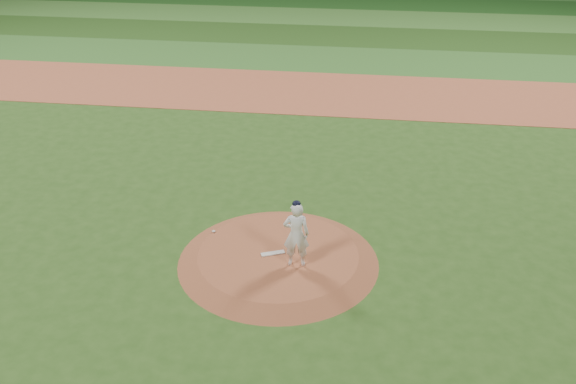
{
  "coord_description": "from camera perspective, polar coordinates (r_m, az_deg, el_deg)",
  "views": [
    {
      "loc": [
        2.22,
        -14.48,
        9.96
      ],
      "look_at": [
        0.0,
        2.0,
        1.1
      ],
      "focal_mm": 40.0,
      "sensor_mm": 36.0,
      "label": 1
    }
  ],
  "objects": [
    {
      "name": "infield_dirt_band",
      "position": [
        30.25,
        3.07,
        8.8
      ],
      "size": [
        70.0,
        6.0,
        0.02
      ],
      "primitive_type": "cube",
      "color": "#A45033",
      "rests_on": "ground"
    },
    {
      "name": "pitching_rubber",
      "position": [
        17.56,
        -1.36,
        -5.47
      ],
      "size": [
        0.66,
        0.4,
        0.03
      ],
      "primitive_type": "cube",
      "rotation": [
        0.0,
        0.0,
        0.4
      ],
      "color": "silver",
      "rests_on": "pitchers_mound"
    },
    {
      "name": "outfield_stripe_0",
      "position": [
        35.47,
        3.86,
        11.7
      ],
      "size": [
        70.0,
        5.0,
        0.02
      ],
      "primitive_type": "cube",
      "color": "#316524",
      "rests_on": "ground"
    },
    {
      "name": "rosin_bag",
      "position": [
        18.62,
        -6.62,
        -3.49
      ],
      "size": [
        0.11,
        0.11,
        0.06
      ],
      "primitive_type": "ellipsoid",
      "color": "silver",
      "rests_on": "pitchers_mound"
    },
    {
      "name": "pitchers_mound",
      "position": [
        17.64,
        -0.87,
        -5.83
      ],
      "size": [
        5.5,
        5.5,
        0.25
      ],
      "primitive_type": "cone",
      "color": "#964E2E",
      "rests_on": "ground"
    },
    {
      "name": "outfield_stripe_1",
      "position": [
        40.29,
        4.4,
        13.67
      ],
      "size": [
        70.0,
        5.0,
        0.02
      ],
      "primitive_type": "cube",
      "color": "#224716",
      "rests_on": "ground"
    },
    {
      "name": "outfield_stripe_2",
      "position": [
        45.14,
        4.84,
        15.22
      ],
      "size": [
        70.0,
        5.0,
        0.02
      ],
      "primitive_type": "cube",
      "color": "#397028",
      "rests_on": "ground"
    },
    {
      "name": "pitcher_on_mound",
      "position": [
        16.63,
        0.74,
        -3.76
      ],
      "size": [
        0.72,
        0.51,
        1.92
      ],
      "color": "white",
      "rests_on": "pitchers_mound"
    },
    {
      "name": "ground",
      "position": [
        17.71,
        -0.87,
        -6.17
      ],
      "size": [
        120.0,
        120.0,
        0.0
      ],
      "primitive_type": "plane",
      "color": "#2A4E19",
      "rests_on": "ground"
    },
    {
      "name": "outfield_stripe_3",
      "position": [
        50.03,
        5.19,
        16.47
      ],
      "size": [
        70.0,
        5.0,
        0.02
      ],
      "primitive_type": "cube",
      "color": "#194516",
      "rests_on": "ground"
    }
  ]
}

